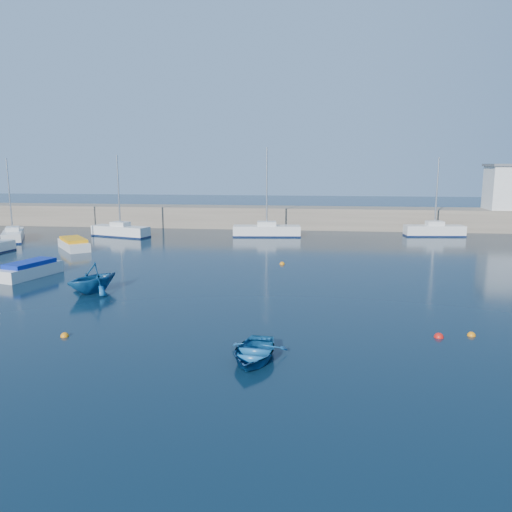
# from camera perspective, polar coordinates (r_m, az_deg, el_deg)

# --- Properties ---
(ground) EXTENTS (220.00, 220.00, 0.00)m
(ground) POSITION_cam_1_polar(r_m,az_deg,el_deg) (18.54, -9.78, -14.94)
(ground) COLOR black
(ground) RESTS_ON ground
(back_wall) EXTENTS (96.00, 4.50, 2.60)m
(back_wall) POSITION_cam_1_polar(r_m,az_deg,el_deg) (62.55, 2.29, 4.44)
(back_wall) COLOR #776B5B
(back_wall) RESTS_ON ground
(sailboat_4) EXTENTS (4.72, 6.54, 8.45)m
(sailboat_4) POSITION_cam_1_polar(r_m,az_deg,el_deg) (58.24, -26.01, 2.19)
(sailboat_4) COLOR silver
(sailboat_4) RESTS_ON ground
(sailboat_5) EXTENTS (6.94, 3.75, 8.84)m
(sailboat_5) POSITION_cam_1_polar(r_m,az_deg,el_deg) (57.03, -15.22, 2.82)
(sailboat_5) COLOR silver
(sailboat_5) RESTS_ON ground
(sailboat_6) EXTENTS (7.54, 2.81, 9.64)m
(sailboat_6) POSITION_cam_1_polar(r_m,az_deg,el_deg) (55.18, 1.23, 2.95)
(sailboat_6) COLOR silver
(sailboat_6) RESTS_ON ground
(sailboat_7) EXTENTS (6.60, 2.49, 8.59)m
(sailboat_7) POSITION_cam_1_polar(r_m,az_deg,el_deg) (58.76, 19.71, 2.80)
(sailboat_7) COLOR silver
(sailboat_7) RESTS_ON ground
(motorboat_1) EXTENTS (2.85, 4.95, 1.15)m
(motorboat_1) POSITION_cam_1_polar(r_m,az_deg,el_deg) (38.77, -24.40, -1.41)
(motorboat_1) COLOR silver
(motorboat_1) RESTS_ON ground
(motorboat_2) EXTENTS (4.72, 5.17, 1.07)m
(motorboat_2) POSITION_cam_1_polar(r_m,az_deg,el_deg) (49.82, -20.11, 1.31)
(motorboat_2) COLOR silver
(motorboat_2) RESTS_ON ground
(dinghy_center) EXTENTS (2.78, 3.65, 0.71)m
(dinghy_center) POSITION_cam_1_polar(r_m,az_deg,el_deg) (20.71, -0.28, -10.92)
(dinghy_center) COLOR #145189
(dinghy_center) RESTS_ON ground
(dinghy_left) EXTENTS (4.36, 4.56, 1.86)m
(dinghy_left) POSITION_cam_1_polar(r_m,az_deg,el_deg) (32.60, -18.21, -2.41)
(dinghy_left) COLOR #145189
(dinghy_left) RESTS_ON ground
(buoy_0) EXTENTS (0.39, 0.39, 0.39)m
(buoy_0) POSITION_cam_1_polar(r_m,az_deg,el_deg) (25.14, -21.02, -8.58)
(buoy_0) COLOR orange
(buoy_0) RESTS_ON ground
(buoy_1) EXTENTS (0.44, 0.44, 0.44)m
(buoy_1) POSITION_cam_1_polar(r_m,az_deg,el_deg) (24.87, 20.16, -8.73)
(buoy_1) COLOR red
(buoy_1) RESTS_ON ground
(buoy_2) EXTENTS (0.38, 0.38, 0.38)m
(buoy_2) POSITION_cam_1_polar(r_m,az_deg,el_deg) (25.66, 23.39, -8.36)
(buoy_2) COLOR orange
(buoy_2) RESTS_ON ground
(buoy_3) EXTENTS (0.42, 0.42, 0.42)m
(buoy_3) POSITION_cam_1_polar(r_m,az_deg,el_deg) (39.90, 3.01, -0.95)
(buoy_3) COLOR orange
(buoy_3) RESTS_ON ground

